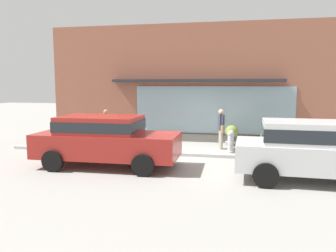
% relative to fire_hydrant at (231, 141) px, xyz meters
% --- Properties ---
extents(ground_plane, '(60.00, 60.00, 0.00)m').
position_rel_fire_hydrant_xyz_m(ground_plane, '(-1.64, -0.76, -0.45)').
color(ground_plane, gray).
extents(curb_strip, '(14.00, 0.24, 0.12)m').
position_rel_fire_hydrant_xyz_m(curb_strip, '(-1.64, -0.96, -0.39)').
color(curb_strip, '#B2B2AD').
rests_on(curb_strip, ground_plane).
extents(storefront, '(14.00, 0.81, 5.34)m').
position_rel_fire_hydrant_xyz_m(storefront, '(-1.63, 2.43, 2.16)').
color(storefront, '#935642').
rests_on(storefront, ground_plane).
extents(fire_hydrant, '(0.41, 0.38, 0.87)m').
position_rel_fire_hydrant_xyz_m(fire_hydrant, '(0.00, 0.00, 0.00)').
color(fire_hydrant, '#B2B2B7').
rests_on(fire_hydrant, ground_plane).
extents(pedestrian_with_handbag, '(0.32, 0.61, 1.62)m').
position_rel_fire_hydrant_xyz_m(pedestrian_with_handbag, '(-0.41, 0.62, 0.48)').
color(pedestrian_with_handbag, '#9E9384').
rests_on(pedestrian_with_handbag, ground_plane).
extents(pedestrian_passerby, '(0.29, 0.45, 1.61)m').
position_rel_fire_hydrant_xyz_m(pedestrian_passerby, '(-4.98, -0.21, 0.49)').
color(pedestrian_passerby, '#9E9384').
rests_on(pedestrian_passerby, ground_plane).
extents(parked_car_red, '(4.54, 2.07, 1.62)m').
position_rel_fire_hydrant_xyz_m(parked_car_red, '(-3.89, -3.03, 0.48)').
color(parked_car_red, maroon).
rests_on(parked_car_red, ground_plane).
extents(parked_car_silver, '(4.15, 2.08, 1.63)m').
position_rel_fire_hydrant_xyz_m(parked_car_silver, '(2.17, -3.46, 0.48)').
color(parked_car_silver, silver).
rests_on(parked_car_silver, ground_plane).
extents(potted_plant_window_center, '(0.37, 0.37, 0.54)m').
position_rel_fire_hydrant_xyz_m(potted_plant_window_center, '(-2.92, 1.64, -0.15)').
color(potted_plant_window_center, '#33473D').
rests_on(potted_plant_window_center, ground_plane).
extents(potted_plant_doorstep, '(0.26, 0.26, 1.27)m').
position_rel_fire_hydrant_xyz_m(potted_plant_doorstep, '(1.29, 1.42, 0.16)').
color(potted_plant_doorstep, '#4C4C51').
rests_on(potted_plant_doorstep, ground_plane).
extents(potted_plant_by_entrance, '(0.37, 0.37, 0.69)m').
position_rel_fire_hydrant_xyz_m(potted_plant_by_entrance, '(-5.41, 1.48, -0.04)').
color(potted_plant_by_entrance, '#33473D').
rests_on(potted_plant_by_entrance, ground_plane).
extents(potted_plant_low_front, '(0.55, 0.55, 0.89)m').
position_rel_fire_hydrant_xyz_m(potted_plant_low_front, '(0.01, 1.45, 0.07)').
color(potted_plant_low_front, '#4C4C51').
rests_on(potted_plant_low_front, ground_plane).
extents(potted_plant_trailing_edge, '(0.37, 0.37, 0.53)m').
position_rel_fire_hydrant_xyz_m(potted_plant_trailing_edge, '(2.10, 1.48, -0.15)').
color(potted_plant_trailing_edge, '#4C4C51').
rests_on(potted_plant_trailing_edge, ground_plane).
extents(potted_plant_corner_tall, '(0.30, 0.30, 0.57)m').
position_rel_fire_hydrant_xyz_m(potted_plant_corner_tall, '(2.97, 1.45, -0.15)').
color(potted_plant_corner_tall, '#9E6042').
rests_on(potted_plant_corner_tall, ground_plane).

